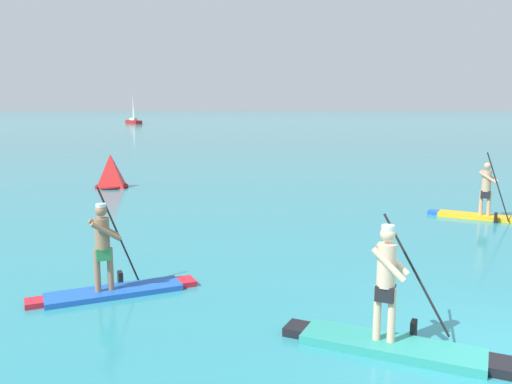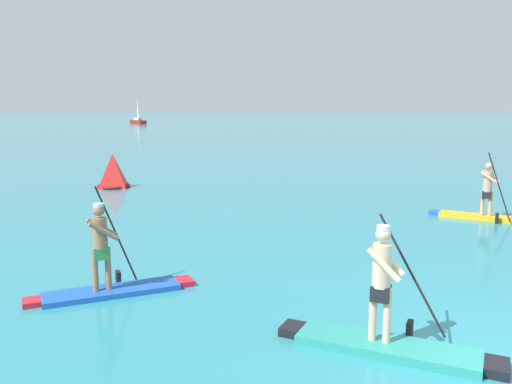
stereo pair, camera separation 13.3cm
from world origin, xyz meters
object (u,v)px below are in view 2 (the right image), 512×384
at_px(paddleboarder_far_right, 486,208).
at_px(paddleboarder_near_left, 109,274).
at_px(sailboat_left_horizon, 138,119).
at_px(race_marker_buoy, 113,172).
at_px(paddleboarder_mid_center, 387,328).

bearing_deg(paddleboarder_far_right, paddleboarder_near_left, -117.71).
distance_m(paddleboarder_near_left, sailboat_left_horizon, 81.70).
xyz_separation_m(paddleboarder_far_right, race_marker_buoy, (-12.48, 6.67, 0.26)).
height_order(paddleboarder_near_left, paddleboarder_far_right, paddleboarder_far_right).
height_order(paddleboarder_near_left, sailboat_left_horizon, sailboat_left_horizon).
bearing_deg(paddleboarder_mid_center, race_marker_buoy, 142.55).
distance_m(race_marker_buoy, sailboat_left_horizon, 68.87).
bearing_deg(sailboat_left_horizon, paddleboarder_near_left, -21.29).
bearing_deg(race_marker_buoy, paddleboarder_near_left, -77.97).
height_order(race_marker_buoy, sailboat_left_horizon, sailboat_left_horizon).
distance_m(paddleboarder_near_left, race_marker_buoy, 12.84).
distance_m(paddleboarder_mid_center, paddleboarder_far_right, 9.94).
bearing_deg(paddleboarder_mid_center, paddleboarder_near_left, 178.18).
bearing_deg(paddleboarder_mid_center, paddleboarder_far_right, 84.35).
bearing_deg(sailboat_left_horizon, race_marker_buoy, -21.76).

